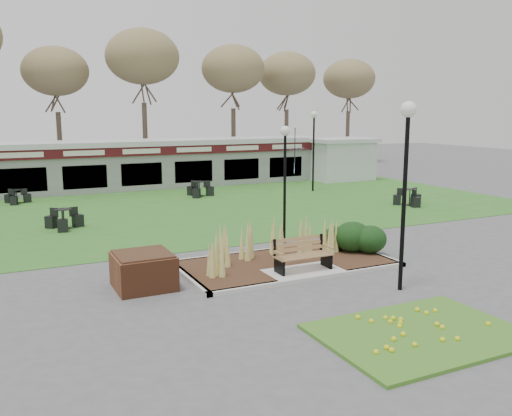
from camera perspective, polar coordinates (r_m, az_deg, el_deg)
name	(u,v)px	position (r m, az deg, el deg)	size (l,w,h in m)	color
ground	(306,276)	(15.55, 5.29, -7.15)	(100.00, 100.00, 0.00)	#515154
lawn	(176,209)	(26.27, -8.37, -0.06)	(34.00, 16.00, 0.02)	#2B6B21
flower_bed	(420,332)	(12.07, 16.92, -12.41)	(4.20, 3.00, 0.16)	#2B6F1F
planting_bed	(319,248)	(17.21, 6.62, -4.21)	(6.75, 3.40, 1.27)	#332014
park_bench	(302,254)	(15.59, 4.85, -4.85)	(1.70, 0.66, 0.93)	olive
brick_planter	(143,270)	(14.67, -11.76, -6.45)	(1.50, 1.50, 0.95)	brown
food_pavilion	(136,164)	(33.69, -12.56, 4.55)	(24.60, 3.40, 2.90)	gray
service_hut	(340,159)	(37.45, 8.78, 5.17)	(4.40, 3.40, 2.83)	silver
tree_backdrop	(105,58)	(41.58, -15.62, 14.94)	(47.24, 5.24, 10.36)	#47382B
lamp_post_near_left	(406,155)	(14.16, 15.54, 5.44)	(0.40, 0.40, 4.86)	black
lamp_post_near_right	(285,159)	(18.80, 3.07, 5.22)	(0.34, 0.34, 4.12)	black
lamp_post_far_right	(314,133)	(31.59, 6.10, 7.84)	(0.38, 0.38, 4.63)	black
bistro_set_a	(64,222)	(22.75, -19.56, -1.41)	(1.48, 1.43, 0.80)	black
bistro_set_b	(17,199)	(29.95, -23.88, 0.89)	(1.26, 1.29, 0.70)	black
bistro_set_c	(199,191)	(29.85, -5.98, 1.76)	(1.40, 1.54, 0.82)	black
bistro_set_d	(409,200)	(27.90, 15.85, 0.84)	(1.49, 1.47, 0.81)	black
patio_umbrella	(295,160)	(34.88, 4.10, 5.11)	(2.39, 2.42, 2.48)	black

